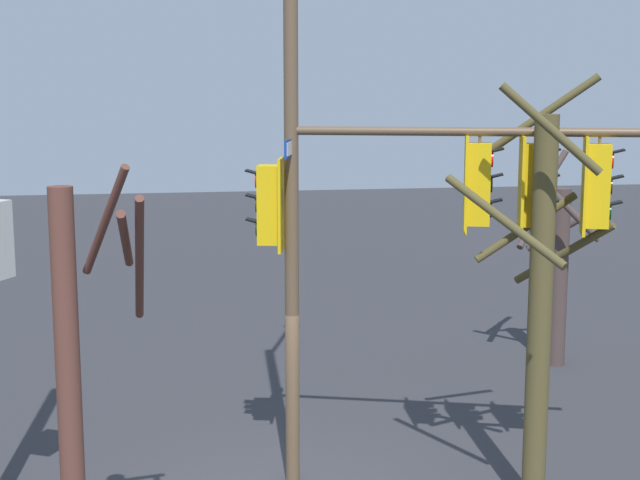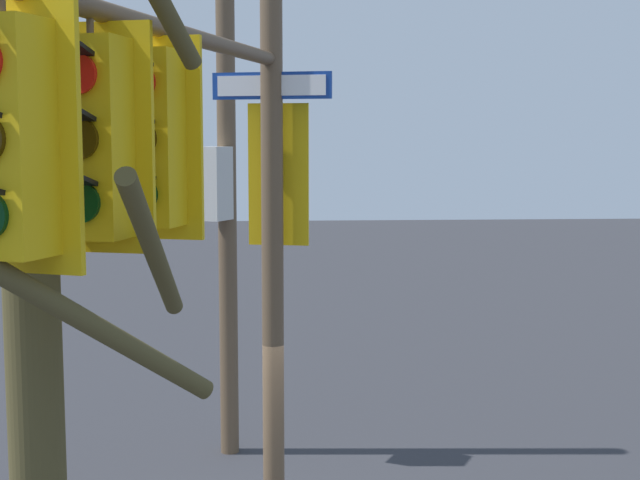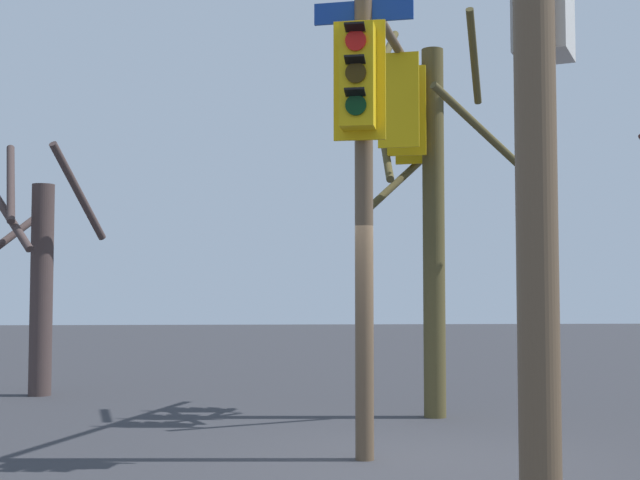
{
  "view_description": "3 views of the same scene",
  "coord_description": "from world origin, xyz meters",
  "views": [
    {
      "loc": [
        12.19,
        -1.62,
        5.63
      ],
      "look_at": [
        -0.74,
        0.58,
        3.52
      ],
      "focal_mm": 52.19,
      "sensor_mm": 36.0,
      "label": 1
    },
    {
      "loc": [
        -0.38,
        8.3,
        4.39
      ],
      "look_at": [
        -0.9,
        0.37,
        3.49
      ],
      "focal_mm": 50.67,
      "sensor_mm": 36.0,
      "label": 2
    },
    {
      "loc": [
        -1.6,
        -9.29,
        1.78
      ],
      "look_at": [
        -0.94,
        0.46,
        2.36
      ],
      "focal_mm": 49.41,
      "sensor_mm": 36.0,
      "label": 3
    }
  ],
  "objects": [
    {
      "name": "ground_plane",
      "position": [
        0.0,
        0.0,
        0.0
      ],
      "size": [
        80.0,
        80.0,
        0.0
      ],
      "primitive_type": "plane",
      "color": "#2F3035"
    },
    {
      "name": "bare_tree_corner",
      "position": [
        -5.44,
        6.31,
        2.11
      ],
      "size": [
        2.2,
        2.18,
        4.42
      ],
      "color": "#423432",
      "rests_on": "ground"
    },
    {
      "name": "main_signal_pole_assembly",
      "position": [
        -0.15,
        1.58,
        4.68
      ],
      "size": [
        4.5,
        5.58,
        9.02
      ],
      "rotation": [
        0.0,
        0.0,
        1.26
      ],
      "color": "brown",
      "rests_on": "ground"
    },
    {
      "name": "bare_tree_across_street",
      "position": [
        0.88,
        3.23,
        2.94
      ],
      "size": [
        2.29,
        2.3,
        5.86
      ],
      "color": "#4D4426",
      "rests_on": "ground"
    }
  ]
}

